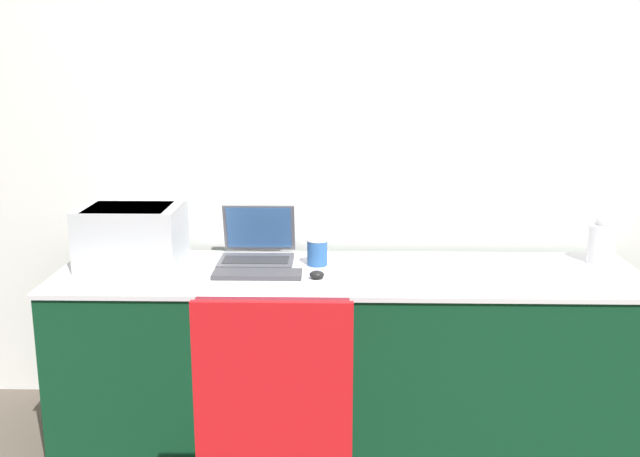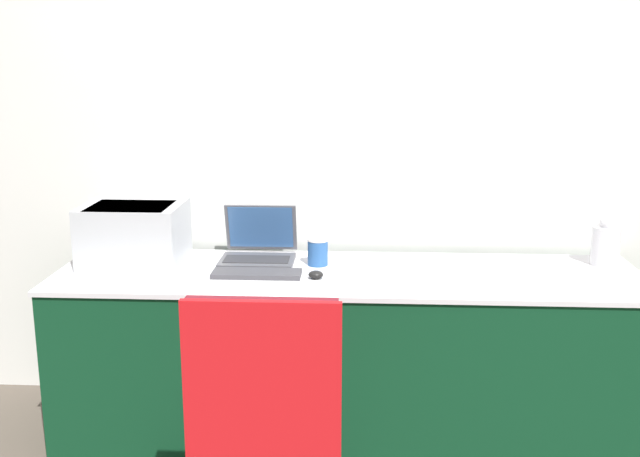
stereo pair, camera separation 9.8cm
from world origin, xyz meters
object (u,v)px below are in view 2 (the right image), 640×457
Objects in this scene: metal_pitcher at (606,244)px; external_keyboard at (257,274)px; printer at (134,231)px; mouse at (316,275)px; laptop_left at (259,248)px; chair at (267,396)px; coffee_cup at (318,252)px.

external_keyboard is at bearing -170.53° from metal_pitcher.
printer is 0.84m from mouse.
chair is (0.17, -1.04, -0.20)m from laptop_left.
printer reaches higher than metal_pitcher.
chair is at bearing -96.05° from coffee_cup.
printer is 0.80m from coffee_cup.
metal_pitcher is at bearing 2.23° from printer.
laptop_left is 1.51m from metal_pitcher.
chair reaches higher than external_keyboard.
coffee_cup is at bearing 36.34° from external_keyboard.
mouse is 0.06× the size of chair.
external_keyboard is 0.39× the size of chair.
printer reaches higher than external_keyboard.
coffee_cup is 1.24m from metal_pitcher.
metal_pitcher is at bearing -0.09° from laptop_left.
laptop_left reaches higher than mouse.
printer is 1.22m from chair.
mouse is 1.27m from metal_pitcher.
printer is 6.95× the size of mouse.
laptop_left is 5.30× the size of mouse.
external_keyboard is 0.30m from coffee_cup.
printer reaches higher than laptop_left.
metal_pitcher is at bearing 37.71° from chair.
external_keyboard is at bearing -143.66° from coffee_cup.
laptop_left is 1.49× the size of metal_pitcher.
coffee_cup is at bearing 0.74° from printer.
printer is 0.55m from laptop_left.
coffee_cup reaches higher than mouse.
metal_pitcher is 1.72m from chair.
printer is 0.60m from external_keyboard.
chair is (-1.34, -1.04, -0.25)m from metal_pitcher.
laptop_left is at bearing 95.79° from external_keyboard.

